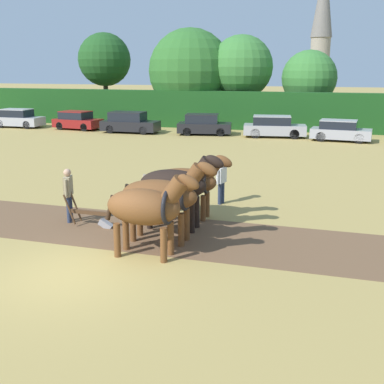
# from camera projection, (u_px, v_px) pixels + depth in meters

# --- Properties ---
(ground_plane) EXTENTS (240.00, 240.00, 0.00)m
(ground_plane) POSITION_uv_depth(u_px,v_px,m) (69.00, 274.00, 11.77)
(ground_plane) COLOR #A88E4C
(plowed_furrow_strip) EXTENTS (29.68, 3.68, 0.01)m
(plowed_furrow_strip) POSITION_uv_depth(u_px,v_px,m) (40.00, 221.00, 15.82)
(plowed_furrow_strip) COLOR brown
(plowed_furrow_strip) RESTS_ON ground
(hedgerow) EXTENTS (79.53, 1.31, 3.00)m
(hedgerow) POSITION_uv_depth(u_px,v_px,m) (256.00, 111.00, 38.52)
(hedgerow) COLOR #194719
(hedgerow) RESTS_ON ground
(tree_left) EXTENTS (4.87, 4.87, 8.02)m
(tree_left) POSITION_uv_depth(u_px,v_px,m) (105.00, 60.00, 44.67)
(tree_left) COLOR #423323
(tree_left) RESTS_ON ground
(tree_center_left) EXTENTS (7.29, 7.29, 8.22)m
(tree_center_left) POSITION_uv_depth(u_px,v_px,m) (190.00, 71.00, 42.05)
(tree_center_left) COLOR brown
(tree_center_left) RESTS_ON ground
(tree_center) EXTENTS (5.35, 5.35, 7.59)m
(tree_center) POSITION_uv_depth(u_px,v_px,m) (242.00, 67.00, 40.90)
(tree_center) COLOR #4C3823
(tree_center) RESTS_ON ground
(tree_center_right) EXTENTS (4.55, 4.55, 6.30)m
(tree_center_right) POSITION_uv_depth(u_px,v_px,m) (309.00, 78.00, 39.88)
(tree_center_right) COLOR #4C3823
(tree_center_right) RESTS_ON ground
(church_spire) EXTENTS (3.11, 3.11, 20.19)m
(church_spire) POSITION_uv_depth(u_px,v_px,m) (322.00, 27.00, 69.68)
(church_spire) COLOR gray
(church_spire) RESTS_ON ground
(draft_horse_lead_left) EXTENTS (2.69, 1.03, 2.39)m
(draft_horse_lead_left) POSITION_uv_depth(u_px,v_px,m) (147.00, 207.00, 12.54)
(draft_horse_lead_left) COLOR brown
(draft_horse_lead_left) RESTS_ON ground
(draft_horse_lead_right) EXTENTS (2.97, 0.96, 2.49)m
(draft_horse_lead_right) POSITION_uv_depth(u_px,v_px,m) (163.00, 195.00, 13.65)
(draft_horse_lead_right) COLOR brown
(draft_horse_lead_right) RESTS_ON ground
(draft_horse_trail_left) EXTENTS (2.81, 0.98, 2.47)m
(draft_horse_trail_left) POSITION_uv_depth(u_px,v_px,m) (176.00, 184.00, 14.75)
(draft_horse_trail_left) COLOR black
(draft_horse_trail_left) RESTS_ON ground
(draft_horse_trail_right) EXTENTS (2.84, 0.92, 2.25)m
(draft_horse_trail_right) POSITION_uv_depth(u_px,v_px,m) (188.00, 181.00, 15.91)
(draft_horse_trail_right) COLOR brown
(draft_horse_trail_right) RESTS_ON ground
(plow) EXTENTS (1.59, 0.46, 1.13)m
(plow) POSITION_uv_depth(u_px,v_px,m) (94.00, 217.00, 15.19)
(plow) COLOR #4C331E
(plow) RESTS_ON ground
(farmer_at_plow) EXTENTS (0.34, 0.67, 1.76)m
(farmer_at_plow) POSITION_uv_depth(u_px,v_px,m) (68.00, 191.00, 15.50)
(farmer_at_plow) COLOR #28334C
(farmer_at_plow) RESTS_ON ground
(farmer_beside_team) EXTENTS (0.41, 0.63, 1.64)m
(farmer_beside_team) POSITION_uv_depth(u_px,v_px,m) (221.00, 179.00, 17.59)
(farmer_beside_team) COLOR #28334C
(farmer_beside_team) RESTS_ON ground
(parked_car_far_left) EXTENTS (4.06, 1.79, 1.52)m
(parked_car_far_left) POSITION_uv_depth(u_px,v_px,m) (18.00, 119.00, 40.16)
(parked_car_far_left) COLOR #A8A8B2
(parked_car_far_left) RESTS_ON ground
(parked_car_left) EXTENTS (4.00, 2.26, 1.47)m
(parked_car_left) POSITION_uv_depth(u_px,v_px,m) (77.00, 121.00, 38.84)
(parked_car_left) COLOR maroon
(parked_car_left) RESTS_ON ground
(parked_car_center_left) EXTENTS (4.38, 1.86, 1.60)m
(parked_car_center_left) POSITION_uv_depth(u_px,v_px,m) (130.00, 123.00, 36.87)
(parked_car_center_left) COLOR black
(parked_car_center_left) RESTS_ON ground
(parked_car_center) EXTENTS (4.20, 2.44, 1.53)m
(parked_car_center) POSITION_uv_depth(u_px,v_px,m) (204.00, 125.00, 35.82)
(parked_car_center) COLOR black
(parked_car_center) RESTS_ON ground
(parked_car_center_right) EXTENTS (4.58, 2.27, 1.54)m
(parked_car_center_right) POSITION_uv_depth(u_px,v_px,m) (274.00, 127.00, 34.50)
(parked_car_center_right) COLOR #9E9EA8
(parked_car_center_right) RESTS_ON ground
(parked_car_right) EXTENTS (4.11, 2.10, 1.43)m
(parked_car_right) POSITION_uv_depth(u_px,v_px,m) (340.00, 131.00, 32.73)
(parked_car_right) COLOR #9E9EA8
(parked_car_right) RESTS_ON ground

